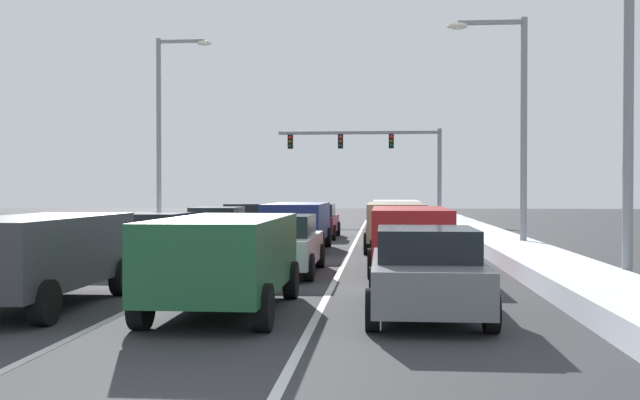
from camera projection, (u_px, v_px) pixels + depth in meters
ground_plane at (292, 258)px, 23.09m from camera, size 120.00×120.00×0.00m
lane_stripe_between_right_lane_and_center_lane at (352, 247)px, 27.37m from camera, size 0.14×48.83×0.01m
lane_stripe_between_center_lane_and_left_lane at (262, 247)px, 27.66m from camera, size 0.14×48.83×0.01m
snow_bank_right_shoulder at (497, 242)px, 26.92m from camera, size 1.97×48.83×0.45m
snow_bank_left_shoulder at (124, 235)px, 28.10m from camera, size 2.01×48.83×0.81m
sedan_gray_right_lane_nearest at (426, 271)px, 12.66m from camera, size 2.00×4.50×1.51m
suv_red_right_lane_second at (410, 233)px, 19.44m from camera, size 2.16×4.90×1.67m
suv_tan_right_lane_third at (396, 222)px, 25.96m from camera, size 2.16×4.90×1.67m
suv_white_right_lane_fourth at (396, 216)px, 32.00m from camera, size 2.16×4.90×1.67m
suv_green_center_lane_nearest at (225, 255)px, 12.96m from camera, size 2.16×4.90×1.67m
sedan_silver_center_lane_second at (281, 244)px, 18.90m from camera, size 2.00×4.50×1.51m
suv_navy_center_lane_third at (297, 222)px, 25.98m from camera, size 2.16×4.90×1.67m
sedan_maroon_center_lane_fourth at (316, 221)px, 32.76m from camera, size 2.00×4.50×1.51m
suv_charcoal_left_lane_nearest at (36, 252)px, 13.44m from camera, size 2.16×4.90×1.67m
sedan_black_left_lane_second at (156, 240)px, 20.43m from camera, size 2.00×4.50×1.51m
sedan_gray_left_lane_third at (218, 227)px, 27.05m from camera, size 2.00×4.50×1.51m
sedan_red_left_lane_fourth at (247, 220)px, 33.56m from camera, size 2.00×4.50×1.51m
traffic_light_gantry at (382, 151)px, 49.31m from camera, size 10.94×0.47×6.20m
street_lamp_right_near at (611, 60)px, 15.73m from camera, size 2.66×0.36×8.24m
street_lamp_right_mid at (513, 112)px, 24.63m from camera, size 2.66×0.36×7.90m
street_lamp_left_mid at (166, 119)px, 34.69m from camera, size 2.66×0.36×9.26m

